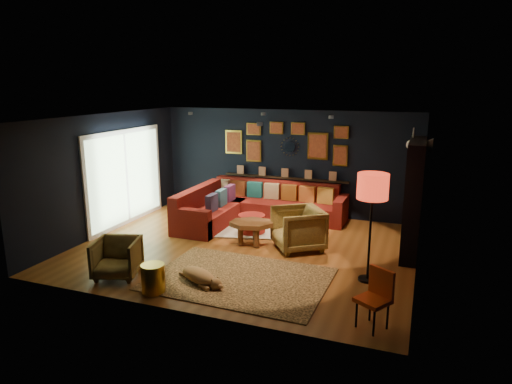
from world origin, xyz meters
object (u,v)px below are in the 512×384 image
(gold_stool, at_px, (153,278))
(dog, at_px, (199,273))
(coffee_table, at_px, (251,226))
(sectional, at_px, (249,207))
(floor_lamp, at_px, (373,191))
(orange_chair, at_px, (376,294))
(pouf, at_px, (252,223))
(armchair_right, at_px, (298,227))
(armchair_left, at_px, (117,256))

(gold_stool, relative_size, dog, 0.45)
(coffee_table, bearing_deg, gold_stool, -104.18)
(coffee_table, relative_size, gold_stool, 2.29)
(sectional, xyz_separation_m, floor_lamp, (3.11, -2.52, 1.23))
(orange_chair, xyz_separation_m, dog, (-2.89, 0.39, -0.30))
(pouf, height_order, dog, pouf)
(coffee_table, height_order, armchair_right, armchair_right)
(coffee_table, bearing_deg, floor_lamp, -21.17)
(orange_chair, distance_m, floor_lamp, 1.85)
(armchair_left, height_order, armchair_right, armchair_right)
(coffee_table, distance_m, floor_lamp, 2.88)
(pouf, bearing_deg, armchair_right, -26.11)
(coffee_table, xyz_separation_m, pouf, (-0.25, 0.68, -0.17))
(coffee_table, relative_size, armchair_left, 1.45)
(sectional, relative_size, armchair_right, 3.69)
(coffee_table, height_order, pouf, coffee_table)
(coffee_table, relative_size, armchair_right, 1.15)
(sectional, distance_m, armchair_left, 3.96)
(gold_stool, relative_size, orange_chair, 0.56)
(coffee_table, distance_m, orange_chair, 3.67)
(armchair_right, bearing_deg, dog, -62.45)
(armchair_right, bearing_deg, orange_chair, 0.31)
(sectional, bearing_deg, armchair_right, -42.58)
(gold_stool, distance_m, orange_chair, 3.41)
(floor_lamp, bearing_deg, gold_stool, -152.22)
(coffee_table, height_order, dog, coffee_table)
(pouf, xyz_separation_m, dog, (0.11, -2.72, -0.04))
(armchair_left, bearing_deg, armchair_right, 25.39)
(dog, bearing_deg, pouf, 116.36)
(sectional, distance_m, orange_chair, 5.25)
(armchair_left, height_order, dog, armchair_left)
(dog, bearing_deg, sectional, 122.10)
(floor_lamp, bearing_deg, coffee_table, 158.83)
(pouf, distance_m, gold_stool, 3.29)
(dog, bearing_deg, gold_stool, -108.93)
(pouf, xyz_separation_m, armchair_right, (1.21, -0.59, 0.24))
(gold_stool, bearing_deg, armchair_right, 58.89)
(coffee_table, distance_m, dog, 2.06)
(coffee_table, xyz_separation_m, floor_lamp, (2.46, -0.95, 1.16))
(pouf, height_order, floor_lamp, floor_lamp)
(armchair_left, relative_size, armchair_right, 0.80)
(gold_stool, height_order, floor_lamp, floor_lamp)
(pouf, distance_m, dog, 2.72)
(armchair_right, height_order, floor_lamp, floor_lamp)
(armchair_left, distance_m, dog, 1.45)
(gold_stool, relative_size, floor_lamp, 0.25)
(coffee_table, relative_size, dog, 1.04)
(gold_stool, bearing_deg, armchair_left, 161.72)
(sectional, xyz_separation_m, orange_chair, (3.40, -4.00, 0.16))
(orange_chair, bearing_deg, pouf, 165.27)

